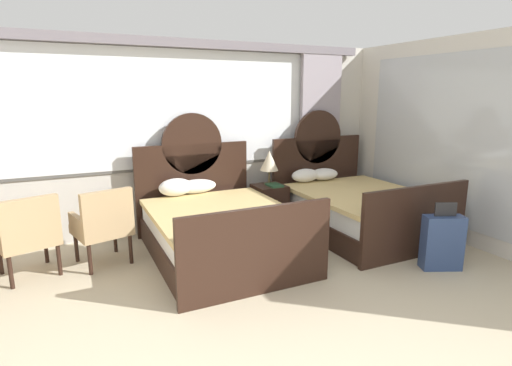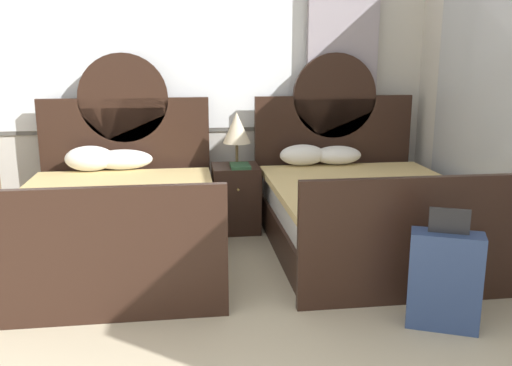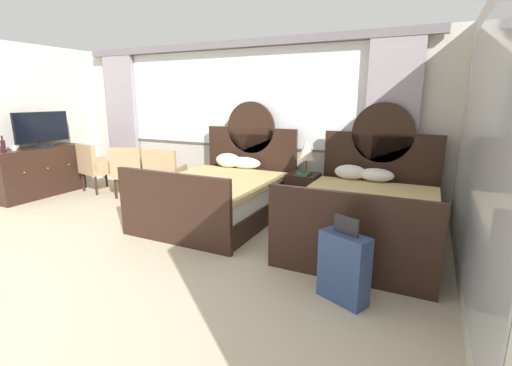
{
  "view_description": "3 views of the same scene",
  "coord_description": "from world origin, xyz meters",
  "px_view_note": "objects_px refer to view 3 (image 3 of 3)",
  "views": [
    {
      "loc": [
        -1.19,
        -1.24,
        1.96
      ],
      "look_at": [
        0.94,
        3.23,
        0.85
      ],
      "focal_mm": 28.21,
      "sensor_mm": 36.0,
      "label": 1
    },
    {
      "loc": [
        0.94,
        -1.32,
        1.71
      ],
      "look_at": [
        1.53,
        2.94,
        0.69
      ],
      "focal_mm": 38.94,
      "sensor_mm": 36.0,
      "label": 2
    },
    {
      "loc": [
        3.11,
        -1.18,
        1.76
      ],
      "look_at": [
        1.16,
        2.82,
        0.69
      ],
      "focal_mm": 25.04,
      "sensor_mm": 36.0,
      "label": 3
    }
  ],
  "objects_px": {
    "dresser_minibar": "(39,172)",
    "bottle_wine_dark": "(3,145)",
    "tv_flatscreen": "(42,129)",
    "armchair_by_window_left": "(164,173)",
    "table_lamp_on_nightstand": "(306,150)",
    "suitcase_on_floor": "(344,267)",
    "bed_near_mirror": "(366,214)",
    "armchair_by_window_right": "(96,165)",
    "armchair_by_window_centre": "(131,169)",
    "nightstand_between_beds": "(303,194)",
    "book_on_nightstand": "(304,174)",
    "bed_near_window": "(221,195)",
    "cup_on_dresser": "(14,148)"
  },
  "relations": [
    {
      "from": "dresser_minibar",
      "to": "armchair_by_window_left",
      "type": "distance_m",
      "value": 2.44
    },
    {
      "from": "armchair_by_window_centre",
      "to": "tv_flatscreen",
      "type": "bearing_deg",
      "value": -162.05
    },
    {
      "from": "dresser_minibar",
      "to": "suitcase_on_floor",
      "type": "bearing_deg",
      "value": -10.81
    },
    {
      "from": "armchair_by_window_centre",
      "to": "bottle_wine_dark",
      "type": "bearing_deg",
      "value": -142.5
    },
    {
      "from": "dresser_minibar",
      "to": "bottle_wine_dark",
      "type": "height_order",
      "value": "bottle_wine_dark"
    },
    {
      "from": "tv_flatscreen",
      "to": "armchair_by_window_centre",
      "type": "relative_size",
      "value": 1.1
    },
    {
      "from": "bed_near_window",
      "to": "dresser_minibar",
      "type": "bearing_deg",
      "value": -174.3
    },
    {
      "from": "armchair_by_window_centre",
      "to": "table_lamp_on_nightstand",
      "type": "bearing_deg",
      "value": 7.83
    },
    {
      "from": "tv_flatscreen",
      "to": "book_on_nightstand",
      "type": "bearing_deg",
      "value": 9.61
    },
    {
      "from": "bed_near_window",
      "to": "bottle_wine_dark",
      "type": "relative_size",
      "value": 8.2
    },
    {
      "from": "dresser_minibar",
      "to": "armchair_by_window_right",
      "type": "bearing_deg",
      "value": 42.88
    },
    {
      "from": "tv_flatscreen",
      "to": "armchair_by_window_left",
      "type": "xyz_separation_m",
      "value": [
        2.32,
        0.51,
        -0.7
      ]
    },
    {
      "from": "bed_near_mirror",
      "to": "dresser_minibar",
      "type": "height_order",
      "value": "bed_near_mirror"
    },
    {
      "from": "bottle_wine_dark",
      "to": "table_lamp_on_nightstand",
      "type": "bearing_deg",
      "value": 19.19
    },
    {
      "from": "nightstand_between_beds",
      "to": "cup_on_dresser",
      "type": "xyz_separation_m",
      "value": [
        -4.68,
        -1.41,
        0.6
      ]
    },
    {
      "from": "armchair_by_window_centre",
      "to": "book_on_nightstand",
      "type": "bearing_deg",
      "value": 5.28
    },
    {
      "from": "bed_near_mirror",
      "to": "suitcase_on_floor",
      "type": "xyz_separation_m",
      "value": [
        0.05,
        -1.47,
        -0.04
      ]
    },
    {
      "from": "bed_near_window",
      "to": "suitcase_on_floor",
      "type": "bearing_deg",
      "value": -34.35
    },
    {
      "from": "book_on_nightstand",
      "to": "armchair_by_window_right",
      "type": "relative_size",
      "value": 0.28
    },
    {
      "from": "cup_on_dresser",
      "to": "armchair_by_window_centre",
      "type": "xyz_separation_m",
      "value": [
        1.57,
        1.03,
        -0.42
      ]
    },
    {
      "from": "table_lamp_on_nightstand",
      "to": "armchair_by_window_centre",
      "type": "relative_size",
      "value": 0.55
    },
    {
      "from": "book_on_nightstand",
      "to": "armchair_by_window_centre",
      "type": "distance_m",
      "value": 3.15
    },
    {
      "from": "nightstand_between_beds",
      "to": "book_on_nightstand",
      "type": "distance_m",
      "value": 0.35
    },
    {
      "from": "armchair_by_window_right",
      "to": "suitcase_on_floor",
      "type": "distance_m",
      "value": 5.38
    },
    {
      "from": "dresser_minibar",
      "to": "cup_on_dresser",
      "type": "xyz_separation_m",
      "value": [
        0.02,
        -0.37,
        0.48
      ]
    },
    {
      "from": "cup_on_dresser",
      "to": "suitcase_on_floor",
      "type": "bearing_deg",
      "value": -7.22
    },
    {
      "from": "dresser_minibar",
      "to": "tv_flatscreen",
      "type": "distance_m",
      "value": 0.78
    },
    {
      "from": "book_on_nightstand",
      "to": "bottle_wine_dark",
      "type": "xyz_separation_m",
      "value": [
        -4.71,
        -1.49,
        0.33
      ]
    },
    {
      "from": "armchair_by_window_right",
      "to": "suitcase_on_floor",
      "type": "height_order",
      "value": "armchair_by_window_right"
    },
    {
      "from": "suitcase_on_floor",
      "to": "tv_flatscreen",
      "type": "bearing_deg",
      "value": 167.7
    },
    {
      "from": "nightstand_between_beds",
      "to": "armchair_by_window_left",
      "type": "distance_m",
      "value": 2.38
    },
    {
      "from": "book_on_nightstand",
      "to": "tv_flatscreen",
      "type": "bearing_deg",
      "value": -170.39
    },
    {
      "from": "table_lamp_on_nightstand",
      "to": "suitcase_on_floor",
      "type": "distance_m",
      "value": 2.53
    },
    {
      "from": "cup_on_dresser",
      "to": "armchair_by_window_right",
      "type": "xyz_separation_m",
      "value": [
        0.69,
        1.03,
        -0.42
      ]
    },
    {
      "from": "bed_near_mirror",
      "to": "armchair_by_window_right",
      "type": "bearing_deg",
      "value": 176.67
    },
    {
      "from": "armchair_by_window_centre",
      "to": "bed_near_window",
      "type": "bearing_deg",
      "value": -8.14
    },
    {
      "from": "book_on_nightstand",
      "to": "suitcase_on_floor",
      "type": "distance_m",
      "value": 2.33
    },
    {
      "from": "dresser_minibar",
      "to": "suitcase_on_floor",
      "type": "relative_size",
      "value": 1.95
    },
    {
      "from": "bed_near_mirror",
      "to": "armchair_by_window_right",
      "type": "xyz_separation_m",
      "value": [
        -5.03,
        0.29,
        0.15
      ]
    },
    {
      "from": "table_lamp_on_nightstand",
      "to": "suitcase_on_floor",
      "type": "xyz_separation_m",
      "value": [
        1.08,
        -2.19,
        -0.68
      ]
    },
    {
      "from": "suitcase_on_floor",
      "to": "cup_on_dresser",
      "type": "bearing_deg",
      "value": 172.78
    },
    {
      "from": "bed_near_window",
      "to": "armchair_by_window_centre",
      "type": "distance_m",
      "value": 2.08
    },
    {
      "from": "table_lamp_on_nightstand",
      "to": "suitcase_on_floor",
      "type": "height_order",
      "value": "table_lamp_on_nightstand"
    },
    {
      "from": "armchair_by_window_left",
      "to": "tv_flatscreen",
      "type": "bearing_deg",
      "value": -167.74
    },
    {
      "from": "cup_on_dresser",
      "to": "table_lamp_on_nightstand",
      "type": "bearing_deg",
      "value": 17.27
    },
    {
      "from": "nightstand_between_beds",
      "to": "armchair_by_window_right",
      "type": "height_order",
      "value": "armchair_by_window_right"
    },
    {
      "from": "table_lamp_on_nightstand",
      "to": "armchair_by_window_right",
      "type": "bearing_deg",
      "value": -173.86
    },
    {
      "from": "table_lamp_on_nightstand",
      "to": "dresser_minibar",
      "type": "height_order",
      "value": "table_lamp_on_nightstand"
    },
    {
      "from": "tv_flatscreen",
      "to": "armchair_by_window_left",
      "type": "relative_size",
      "value": 1.1
    },
    {
      "from": "book_on_nightstand",
      "to": "suitcase_on_floor",
      "type": "bearing_deg",
      "value": -62.68
    }
  ]
}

